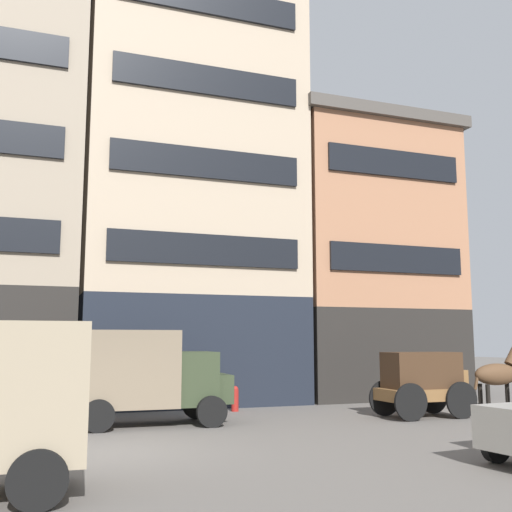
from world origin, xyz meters
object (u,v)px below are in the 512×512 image
(fire_hydrant_curbside, at_px, (235,398))
(cargo_wagon, at_px, (423,379))
(delivery_truck_near, at_px, (146,373))
(draft_horse, at_px, (499,374))

(fire_hydrant_curbside, bearing_deg, cargo_wagon, -35.05)
(delivery_truck_near, distance_m, fire_hydrant_curbside, 4.27)
(cargo_wagon, relative_size, fire_hydrant_curbside, 3.50)
(cargo_wagon, bearing_deg, draft_horse, -0.00)
(draft_horse, distance_m, fire_hydrant_curbside, 8.72)
(delivery_truck_near, bearing_deg, fire_hydrant_curbside, 34.91)
(cargo_wagon, height_order, draft_horse, draft_horse)
(draft_horse, relative_size, delivery_truck_near, 0.53)
(cargo_wagon, height_order, delivery_truck_near, delivery_truck_near)
(cargo_wagon, distance_m, delivery_truck_near, 8.47)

